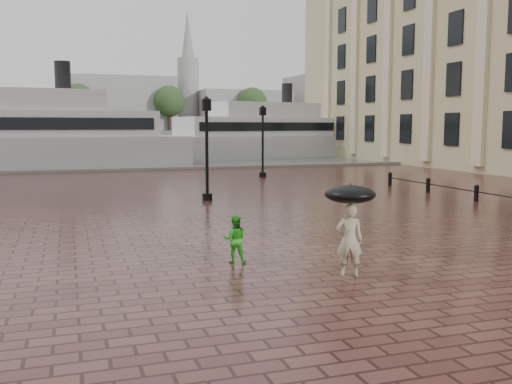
% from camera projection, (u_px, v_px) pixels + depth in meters
% --- Properties ---
extents(ground, '(300.00, 300.00, 0.00)m').
position_uv_depth(ground, '(224.00, 297.00, 10.93)').
color(ground, '#3C1D1B').
rests_on(ground, ground).
extents(harbour_water, '(240.00, 240.00, 0.00)m').
position_uv_depth(harbour_water, '(85.00, 145.00, 97.71)').
color(harbour_water, '#465155').
rests_on(harbour_water, ground).
extents(quay_edge, '(80.00, 0.60, 0.30)m').
position_uv_depth(quay_edge, '(109.00, 171.00, 41.11)').
color(quay_edge, slate).
rests_on(quay_edge, ground).
extents(far_shore, '(300.00, 60.00, 2.00)m').
position_uv_depth(far_shore, '(78.00, 133.00, 161.75)').
color(far_shore, '#4C4C47').
rests_on(far_shore, ground).
extents(distant_skyline, '(102.50, 22.00, 33.00)m').
position_uv_depth(distant_skyline, '(250.00, 104.00, 166.29)').
color(distant_skyline, gray).
rests_on(distant_skyline, ground).
extents(far_trees, '(188.00, 8.00, 13.50)m').
position_uv_depth(far_trees, '(78.00, 100.00, 140.01)').
color(far_trees, '#2D2119').
rests_on(far_trees, ground).
extents(street_lamps, '(21.44, 14.44, 4.40)m').
position_uv_depth(street_lamps, '(96.00, 146.00, 26.70)').
color(street_lamps, black).
rests_on(street_lamps, ground).
extents(adult_pedestrian, '(0.68, 0.58, 1.59)m').
position_uv_depth(adult_pedestrian, '(349.00, 240.00, 12.38)').
color(adult_pedestrian, tan).
rests_on(adult_pedestrian, ground).
extents(child_pedestrian, '(0.67, 0.59, 1.15)m').
position_uv_depth(child_pedestrian, '(235.00, 239.00, 13.60)').
color(child_pedestrian, '#25971C').
rests_on(child_pedestrian, ground).
extents(ferry_near, '(25.38, 7.53, 8.22)m').
position_uv_depth(ferry_near, '(24.00, 136.00, 43.70)').
color(ferry_near, silver).
rests_on(ferry_near, ground).
extents(ferry_far, '(23.87, 11.38, 7.62)m').
position_uv_depth(ferry_far, '(265.00, 135.00, 58.45)').
color(ferry_far, silver).
rests_on(ferry_far, ground).
extents(umbrella, '(1.10, 1.10, 1.11)m').
position_uv_depth(umbrella, '(350.00, 194.00, 12.27)').
color(umbrella, black).
rests_on(umbrella, ground).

